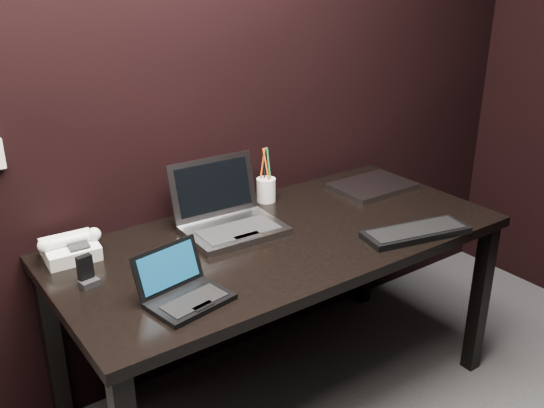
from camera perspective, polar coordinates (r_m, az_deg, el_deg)
wall_back at (r=2.29m, az=-11.26°, el=11.52°), size 4.00×0.00×4.00m
desk at (r=2.32m, az=0.94°, el=-4.68°), size 1.70×0.80×0.74m
netbook at (r=1.88m, az=-8.30°, el=-8.11°), size 0.27×0.25×0.15m
silver_laptop at (r=2.32m, az=-4.10°, el=-1.31°), size 0.38×0.34×0.25m
ext_keyboard at (r=2.34m, az=13.38°, el=-2.59°), size 0.43×0.23×0.03m
closed_laptop at (r=2.76m, az=9.42°, el=1.66°), size 0.35×0.25×0.02m
desk_phone at (r=2.21m, az=-18.44°, el=-3.97°), size 0.22×0.17×0.11m
mobile_phone at (r=2.03m, az=-17.05°, el=-6.33°), size 0.06×0.06×0.10m
pen_cup at (r=2.57m, az=-0.57°, el=1.44°), size 0.08×0.08×0.24m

